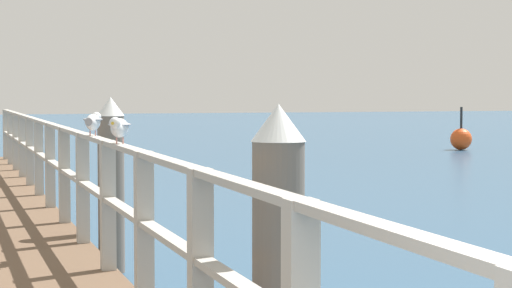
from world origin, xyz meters
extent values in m
cube|color=#B2ADA3|center=(1.03, 3.90, 0.97)|extent=(0.12, 0.12, 1.09)
cube|color=#B2ADA3|center=(1.03, 5.45, 0.97)|extent=(0.12, 0.12, 1.09)
cube|color=#B2ADA3|center=(1.03, 7.00, 0.97)|extent=(0.12, 0.12, 1.09)
cube|color=#B2ADA3|center=(1.03, 8.56, 0.97)|extent=(0.12, 0.12, 1.09)
cube|color=#B2ADA3|center=(1.03, 10.11, 0.97)|extent=(0.12, 0.12, 1.09)
cube|color=#B2ADA3|center=(1.03, 11.66, 0.97)|extent=(0.12, 0.12, 1.09)
cube|color=#B2ADA3|center=(1.03, 13.21, 0.97)|extent=(0.12, 0.12, 1.09)
cube|color=#B2ADA3|center=(1.03, 14.76, 0.97)|extent=(0.12, 0.12, 1.09)
cube|color=#B2ADA3|center=(1.03, 16.31, 0.97)|extent=(0.12, 0.12, 1.09)
cube|color=#B2ADA3|center=(1.03, 17.86, 0.97)|extent=(0.12, 0.12, 1.09)
cube|color=#B2ADA3|center=(1.03, 19.41, 0.97)|extent=(0.12, 0.12, 1.09)
cube|color=#B2ADA3|center=(1.03, 20.97, 0.97)|extent=(0.12, 0.12, 1.09)
cube|color=#B2ADA3|center=(1.03, 10.88, 1.50)|extent=(0.10, 20.17, 0.04)
cube|color=#B2ADA3|center=(1.03, 10.88, 1.03)|extent=(0.10, 20.17, 0.04)
cone|color=white|center=(1.41, 3.72, 1.77)|extent=(0.29, 0.29, 0.20)
cylinder|color=#6B6056|center=(1.41, 9.16, 0.83)|extent=(0.28, 0.28, 1.67)
cone|color=white|center=(1.41, 9.16, 1.77)|extent=(0.29, 0.29, 0.20)
ellipsoid|color=white|center=(1.03, 6.41, 1.65)|extent=(0.22, 0.31, 0.15)
sphere|color=white|center=(0.97, 6.25, 1.69)|extent=(0.09, 0.09, 0.09)
cone|color=gold|center=(0.95, 6.19, 1.69)|extent=(0.04, 0.06, 0.02)
cone|color=#939399|center=(1.09, 6.57, 1.66)|extent=(0.09, 0.10, 0.07)
ellipsoid|color=#939399|center=(1.03, 6.41, 1.67)|extent=(0.24, 0.27, 0.04)
cylinder|color=tan|center=(1.06, 6.41, 1.55)|extent=(0.01, 0.01, 0.05)
cylinder|color=tan|center=(1.01, 6.43, 1.55)|extent=(0.01, 0.01, 0.05)
ellipsoid|color=white|center=(1.03, 7.83, 1.65)|extent=(0.21, 0.31, 0.15)
sphere|color=white|center=(1.09, 7.99, 1.69)|extent=(0.09, 0.09, 0.09)
cone|color=gold|center=(1.11, 8.05, 1.69)|extent=(0.04, 0.06, 0.02)
cone|color=#939399|center=(0.98, 7.67, 1.66)|extent=(0.09, 0.10, 0.07)
ellipsoid|color=#939399|center=(1.03, 7.83, 1.67)|extent=(0.24, 0.27, 0.04)
cylinder|color=tan|center=(1.01, 7.83, 1.55)|extent=(0.01, 0.01, 0.05)
cylinder|color=tan|center=(1.05, 7.81, 1.55)|extent=(0.01, 0.01, 0.05)
sphere|color=#E54C19|center=(15.79, 27.14, 0.35)|extent=(0.70, 0.70, 0.70)
cylinder|color=#262626|center=(15.79, 27.14, 1.05)|extent=(0.08, 0.08, 0.70)
camera|label=1|loc=(-0.28, -1.17, 1.94)|focal=68.83mm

